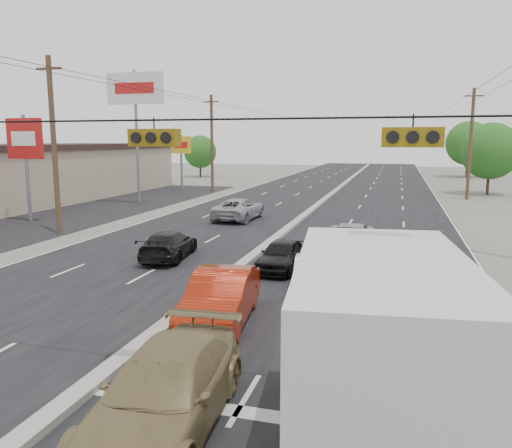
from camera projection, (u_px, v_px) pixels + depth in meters
The scene contains 22 objects.
ground at pixel (103, 379), 11.41m from camera, with size 200.00×200.00×0.00m, color #606356.
road_surface at pixel (315, 209), 39.87m from camera, with size 20.00×160.00×0.02m, color black.
center_median at pixel (315, 207), 39.85m from camera, with size 0.50×160.00×0.20m, color gray.
parking_lot at pixel (93, 209), 39.70m from camera, with size 10.00×42.00×0.02m, color black.
utility_pole_left_b at pixel (54, 145), 28.16m from camera, with size 1.60×0.30×10.00m.
utility_pole_left_c at pixel (212, 143), 51.87m from camera, with size 1.60×0.30×10.00m.
utility_pole_right_c at pixel (471, 143), 45.13m from camera, with size 1.60×0.30×10.00m.
traffic_signals at pixel (150, 136), 10.12m from camera, with size 25.00×0.30×0.54m.
pole_sign_mid at pixel (25, 145), 32.21m from camera, with size 2.60×0.25×7.00m.
pole_sign_billboard at pixel (135, 97), 40.40m from camera, with size 5.00×0.25×11.00m.
pole_sign_far at pixel (181, 150), 52.93m from camera, with size 2.20×0.25×6.00m.
tree_left_far at pixel (200, 152), 73.63m from camera, with size 4.80×4.80×6.12m.
tree_right_mid at pixel (490, 151), 49.33m from camera, with size 5.60×5.60×7.14m.
tree_right_far at pixel (468, 143), 72.67m from camera, with size 6.40×6.40×8.16m.
box_truck at pixel (376, 351), 8.46m from camera, with size 3.30×7.40×3.64m.
tan_sedan at pixel (166, 392), 9.34m from camera, with size 2.09×5.15×1.49m, color olive.
red_sedan at pixel (221, 298), 14.74m from camera, with size 1.66×4.77×1.57m, color maroon.
queue_car_a at pixel (282, 255), 20.89m from camera, with size 1.52×3.79×1.29m, color black.
queue_car_b at pixel (313, 275), 17.92m from camera, with size 1.29×3.70×1.22m, color silver.
queue_car_c at pixel (350, 240), 23.99m from camera, with size 2.25×4.87×1.35m, color #A4A6AC.
oncoming_near at pixel (169, 245), 22.91m from camera, with size 1.78×4.39×1.27m, color black.
oncoming_far at pixel (239, 209), 34.13m from camera, with size 2.42×5.25×1.46m, color #9C9DA3.
Camera 1 is at (6.28, -9.30, 5.40)m, focal length 35.00 mm.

